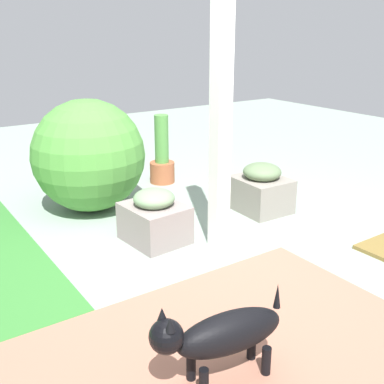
% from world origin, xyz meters
% --- Properties ---
extents(ground_plane, '(12.00, 12.00, 0.00)m').
position_xyz_m(ground_plane, '(0.00, 0.00, 0.00)').
color(ground_plane, gray).
extents(brick_path, '(1.80, 2.40, 0.02)m').
position_xyz_m(brick_path, '(-0.93, 0.70, 0.01)').
color(brick_path, '#A16953').
rests_on(brick_path, ground).
extents(porch_pillar, '(0.12, 0.12, 2.19)m').
position_xyz_m(porch_pillar, '(0.30, -0.16, 1.09)').
color(porch_pillar, white).
rests_on(porch_pillar, ground).
extents(stone_planter_nearest, '(0.49, 0.43, 0.45)m').
position_xyz_m(stone_planter_nearest, '(0.67, -0.92, 0.20)').
color(stone_planter_nearest, gray).
rests_on(stone_planter_nearest, ground).
extents(stone_planter_mid, '(0.51, 0.45, 0.43)m').
position_xyz_m(stone_planter_mid, '(0.64, 0.21, 0.19)').
color(stone_planter_mid, gray).
rests_on(stone_planter_mid, ground).
extents(round_shrub, '(1.01, 1.01, 1.01)m').
position_xyz_m(round_shrub, '(1.58, 0.34, 0.51)').
color(round_shrub, '#4B8E3A').
rests_on(round_shrub, ground).
extents(terracotta_pot_tall, '(0.27, 0.27, 0.73)m').
position_xyz_m(terracotta_pot_tall, '(1.90, -0.61, 0.26)').
color(terracotta_pot_tall, '#A35636').
rests_on(terracotta_pot_tall, ground).
extents(dog, '(0.25, 0.67, 0.46)m').
position_xyz_m(dog, '(-0.91, 0.75, 0.27)').
color(dog, black).
rests_on(dog, ground).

